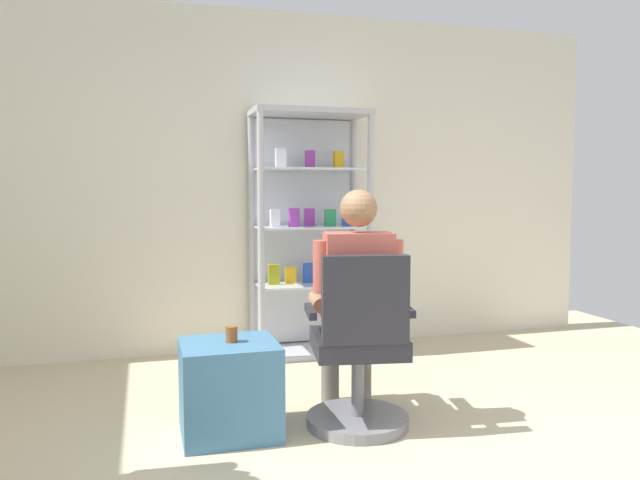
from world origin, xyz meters
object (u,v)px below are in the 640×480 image
(display_cabinet_main, at_px, (308,232))
(seated_shopkeeper, at_px, (355,294))
(storage_crate, at_px, (229,388))
(tea_glass, at_px, (232,334))
(office_chair, at_px, (360,358))

(display_cabinet_main, bearing_deg, seated_shopkeeper, -94.90)
(storage_crate, height_order, tea_glass, tea_glass)
(seated_shopkeeper, xyz_separation_m, storage_crate, (-0.70, -0.03, -0.47))
(office_chair, relative_size, seated_shopkeeper, 0.74)
(office_chair, relative_size, storage_crate, 1.92)
(tea_glass, bearing_deg, display_cabinet_main, 61.44)
(display_cabinet_main, height_order, seated_shopkeeper, display_cabinet_main)
(display_cabinet_main, relative_size, tea_glass, 22.70)
(office_chair, distance_m, storage_crate, 0.71)
(display_cabinet_main, xyz_separation_m, tea_glass, (-0.82, -1.50, -0.43))
(seated_shopkeeper, distance_m, tea_glass, 0.71)
(seated_shopkeeper, height_order, tea_glass, seated_shopkeeper)
(display_cabinet_main, xyz_separation_m, storage_crate, (-0.83, -1.51, -0.72))
(display_cabinet_main, bearing_deg, storage_crate, -118.90)
(display_cabinet_main, distance_m, seated_shopkeeper, 1.51)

